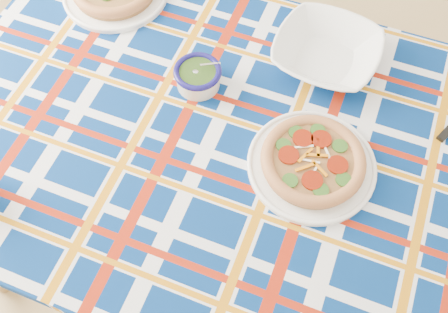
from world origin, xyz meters
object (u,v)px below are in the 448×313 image
(dining_table, at_px, (245,160))
(serving_bowl, at_px, (326,53))
(pesto_bowl, at_px, (198,75))
(main_focaccia_plate, at_px, (313,161))

(dining_table, bearing_deg, serving_bowl, 71.79)
(pesto_bowl, bearing_deg, serving_bowl, 28.81)
(dining_table, height_order, main_focaccia_plate, main_focaccia_plate)
(serving_bowl, bearing_deg, pesto_bowl, -151.19)
(main_focaccia_plate, distance_m, serving_bowl, 0.35)
(serving_bowl, bearing_deg, dining_table, -113.67)
(dining_table, relative_size, main_focaccia_plate, 5.35)
(dining_table, distance_m, serving_bowl, 0.38)
(dining_table, relative_size, serving_bowl, 6.09)
(pesto_bowl, relative_size, serving_bowl, 0.45)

